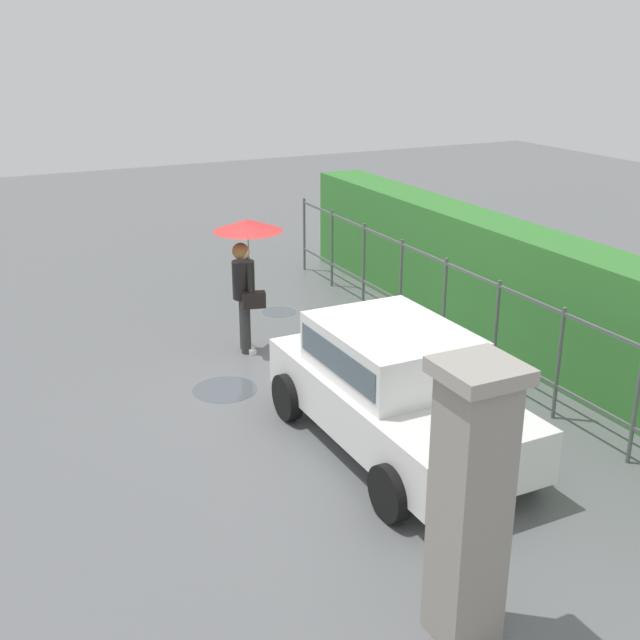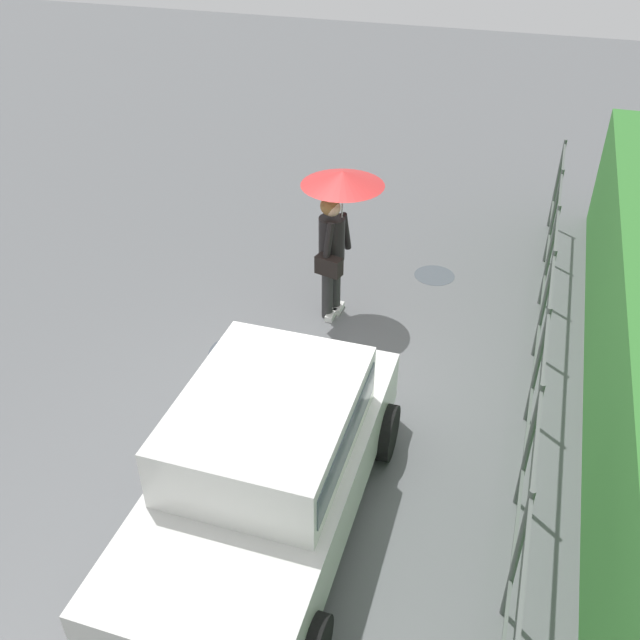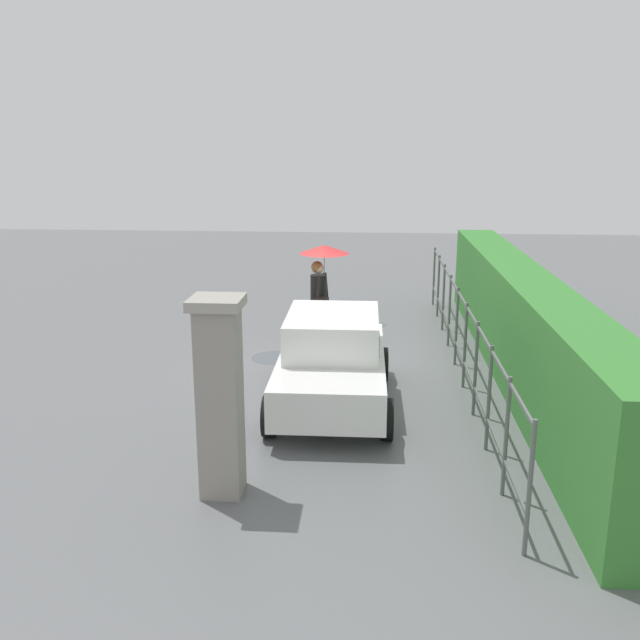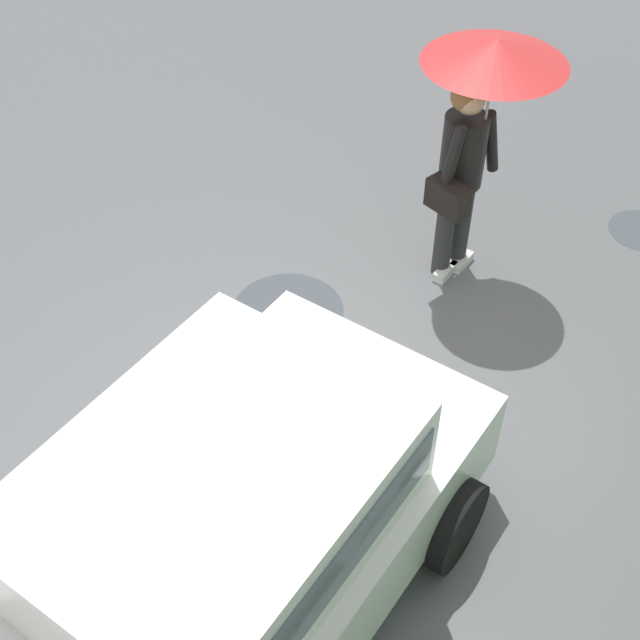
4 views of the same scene
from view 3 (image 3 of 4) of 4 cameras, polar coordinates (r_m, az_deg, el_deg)
ground_plane at (r=13.00m, az=0.41°, el=-3.93°), size 40.00×40.00×0.00m
car at (r=10.98m, az=1.03°, el=-3.02°), size 3.75×1.89×1.48m
pedestrian at (r=14.32m, az=0.15°, el=4.15°), size 1.04×1.04×2.06m
gate_pillar at (r=8.17m, az=-8.29°, el=-6.22°), size 0.60×0.60×2.42m
fence_section at (r=12.57m, az=11.59°, el=-0.93°), size 11.35×0.05×1.50m
hedge_row at (r=12.72m, az=16.38°, el=-0.48°), size 12.30×0.90×1.90m
puddle_near at (r=13.58m, az=-3.82°, el=-3.13°), size 0.90×0.90×0.00m
puddle_far at (r=16.00m, az=4.49°, el=-0.41°), size 0.60×0.60×0.00m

